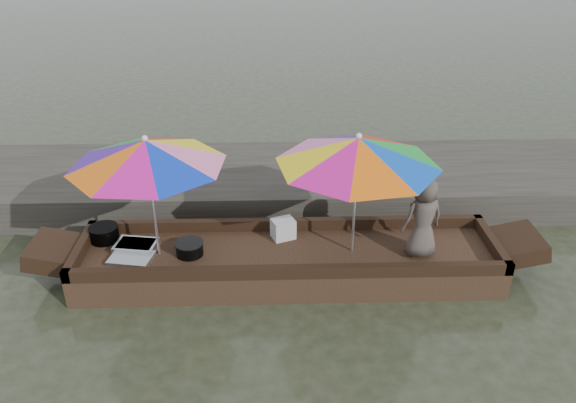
{
  "coord_description": "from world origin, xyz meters",
  "views": [
    {
      "loc": [
        -0.18,
        -5.88,
        4.14
      ],
      "look_at": [
        0.0,
        0.1,
        1.0
      ],
      "focal_mm": 35.0,
      "sensor_mm": 36.0,
      "label": 1
    }
  ],
  "objects_px": {
    "boat_hull": "(288,263)",
    "umbrella_bow": "(152,198)",
    "charcoal_grill": "(190,249)",
    "supply_bag": "(283,229)",
    "vendor": "(423,218)",
    "cooking_pot": "(104,233)",
    "tray_scallop": "(131,259)",
    "umbrella_stern": "(355,195)",
    "tray_crayfish": "(136,246)"
  },
  "relations": [
    {
      "from": "boat_hull",
      "to": "umbrella_bow",
      "type": "height_order",
      "value": "umbrella_bow"
    },
    {
      "from": "charcoal_grill",
      "to": "supply_bag",
      "type": "distance_m",
      "value": 1.21
    },
    {
      "from": "charcoal_grill",
      "to": "vendor",
      "type": "xyz_separation_m",
      "value": [
        2.82,
        -0.08,
        0.44
      ]
    },
    {
      "from": "charcoal_grill",
      "to": "umbrella_bow",
      "type": "xyz_separation_m",
      "value": [
        -0.38,
        0.03,
        0.7
      ]
    },
    {
      "from": "cooking_pot",
      "to": "tray_scallop",
      "type": "relative_size",
      "value": 0.73
    },
    {
      "from": "tray_scallop",
      "to": "umbrella_bow",
      "type": "height_order",
      "value": "umbrella_bow"
    },
    {
      "from": "boat_hull",
      "to": "charcoal_grill",
      "type": "xyz_separation_m",
      "value": [
        -1.21,
        -0.03,
        0.25
      ]
    },
    {
      "from": "tray_scallop",
      "to": "charcoal_grill",
      "type": "distance_m",
      "value": 0.7
    },
    {
      "from": "cooking_pot",
      "to": "charcoal_grill",
      "type": "xyz_separation_m",
      "value": [
        1.13,
        -0.37,
        -0.02
      ]
    },
    {
      "from": "supply_bag",
      "to": "umbrella_stern",
      "type": "height_order",
      "value": "umbrella_stern"
    },
    {
      "from": "supply_bag",
      "to": "boat_hull",
      "type": "bearing_deg",
      "value": -80.64
    },
    {
      "from": "tray_crayfish",
      "to": "supply_bag",
      "type": "distance_m",
      "value": 1.86
    },
    {
      "from": "charcoal_grill",
      "to": "supply_bag",
      "type": "relative_size",
      "value": 1.18
    },
    {
      "from": "charcoal_grill",
      "to": "tray_scallop",
      "type": "bearing_deg",
      "value": -170.1
    },
    {
      "from": "boat_hull",
      "to": "umbrella_bow",
      "type": "xyz_separation_m",
      "value": [
        -1.59,
        0.0,
        0.95
      ]
    },
    {
      "from": "charcoal_grill",
      "to": "umbrella_stern",
      "type": "bearing_deg",
      "value": 0.74
    },
    {
      "from": "vendor",
      "to": "charcoal_grill",
      "type": "bearing_deg",
      "value": -16.41
    },
    {
      "from": "boat_hull",
      "to": "tray_crayfish",
      "type": "height_order",
      "value": "tray_crayfish"
    },
    {
      "from": "boat_hull",
      "to": "umbrella_stern",
      "type": "distance_m",
      "value": 1.24
    },
    {
      "from": "boat_hull",
      "to": "cooking_pot",
      "type": "bearing_deg",
      "value": 171.59
    },
    {
      "from": "tray_crayfish",
      "to": "umbrella_stern",
      "type": "bearing_deg",
      "value": -2.36
    },
    {
      "from": "boat_hull",
      "to": "tray_scallop",
      "type": "xyz_separation_m",
      "value": [
        -1.9,
        -0.15,
        0.21
      ]
    },
    {
      "from": "vendor",
      "to": "umbrella_bow",
      "type": "distance_m",
      "value": 3.22
    },
    {
      "from": "supply_bag",
      "to": "tray_crayfish",
      "type": "bearing_deg",
      "value": -173.0
    },
    {
      "from": "charcoal_grill",
      "to": "tray_crayfish",
      "type": "bearing_deg",
      "value": 168.66
    },
    {
      "from": "tray_scallop",
      "to": "umbrella_stern",
      "type": "relative_size",
      "value": 0.26
    },
    {
      "from": "vendor",
      "to": "tray_crayfish",
      "type": "bearing_deg",
      "value": -18.35
    },
    {
      "from": "vendor",
      "to": "umbrella_stern",
      "type": "height_order",
      "value": "umbrella_stern"
    },
    {
      "from": "umbrella_bow",
      "to": "umbrella_stern",
      "type": "xyz_separation_m",
      "value": [
        2.39,
        0.0,
        0.0
      ]
    },
    {
      "from": "tray_crayfish",
      "to": "vendor",
      "type": "distance_m",
      "value": 3.54
    },
    {
      "from": "boat_hull",
      "to": "tray_scallop",
      "type": "relative_size",
      "value": 10.34
    },
    {
      "from": "tray_scallop",
      "to": "charcoal_grill",
      "type": "bearing_deg",
      "value": 9.9
    },
    {
      "from": "cooking_pot",
      "to": "boat_hull",
      "type": "bearing_deg",
      "value": -8.41
    },
    {
      "from": "tray_scallop",
      "to": "charcoal_grill",
      "type": "xyz_separation_m",
      "value": [
        0.69,
        0.12,
        0.05
      ]
    },
    {
      "from": "tray_scallop",
      "to": "vendor",
      "type": "bearing_deg",
      "value": 0.74
    },
    {
      "from": "tray_scallop",
      "to": "umbrella_bow",
      "type": "distance_m",
      "value": 0.82
    },
    {
      "from": "boat_hull",
      "to": "cooking_pot",
      "type": "relative_size",
      "value": 14.13
    },
    {
      "from": "charcoal_grill",
      "to": "vendor",
      "type": "relative_size",
      "value": 0.32
    },
    {
      "from": "supply_bag",
      "to": "umbrella_stern",
      "type": "distance_m",
      "value": 1.12
    },
    {
      "from": "supply_bag",
      "to": "vendor",
      "type": "distance_m",
      "value": 1.76
    },
    {
      "from": "cooking_pot",
      "to": "umbrella_bow",
      "type": "xyz_separation_m",
      "value": [
        0.75,
        -0.35,
        0.68
      ]
    },
    {
      "from": "tray_crayfish",
      "to": "tray_scallop",
      "type": "bearing_deg",
      "value": -91.56
    },
    {
      "from": "vendor",
      "to": "tray_scallop",
      "type": "bearing_deg",
      "value": -14.14
    },
    {
      "from": "vendor",
      "to": "boat_hull",
      "type": "bearing_deg",
      "value": -18.49
    },
    {
      "from": "tray_crayfish",
      "to": "charcoal_grill",
      "type": "height_order",
      "value": "charcoal_grill"
    },
    {
      "from": "tray_crayfish",
      "to": "supply_bag",
      "type": "height_order",
      "value": "supply_bag"
    },
    {
      "from": "supply_bag",
      "to": "tray_scallop",
      "type": "bearing_deg",
      "value": -165.33
    },
    {
      "from": "supply_bag",
      "to": "charcoal_grill",
      "type": "bearing_deg",
      "value": -162.58
    },
    {
      "from": "supply_bag",
      "to": "vendor",
      "type": "height_order",
      "value": "vendor"
    },
    {
      "from": "tray_scallop",
      "to": "vendor",
      "type": "xyz_separation_m",
      "value": [
        3.51,
        0.05,
        0.48
      ]
    }
  ]
}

